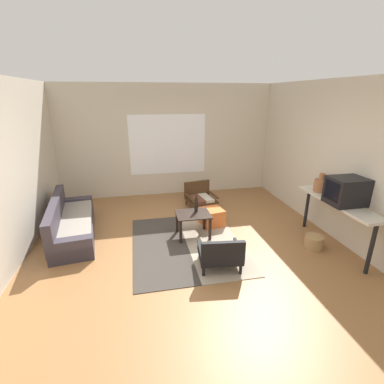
% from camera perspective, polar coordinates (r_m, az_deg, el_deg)
% --- Properties ---
extents(ground_plane, '(7.80, 7.80, 0.00)m').
position_cam_1_polar(ground_plane, '(4.62, 0.03, -12.49)').
color(ground_plane, olive).
extents(far_wall_with_window, '(5.60, 0.13, 2.70)m').
position_cam_1_polar(far_wall_with_window, '(7.03, -5.05, 10.36)').
color(far_wall_with_window, beige).
rests_on(far_wall_with_window, ground).
extents(side_wall_right, '(0.12, 6.60, 2.70)m').
position_cam_1_polar(side_wall_right, '(5.50, 27.77, 5.73)').
color(side_wall_right, beige).
rests_on(side_wall_right, ground).
extents(area_rug, '(1.83, 2.27, 0.01)m').
position_cam_1_polar(area_rug, '(4.88, -1.09, -10.52)').
color(area_rug, '#38332D').
rests_on(area_rug, ground).
extents(couch, '(0.92, 2.12, 0.67)m').
position_cam_1_polar(couch, '(5.55, -23.64, -5.94)').
color(couch, '#38333D').
rests_on(couch, ground).
extents(coffee_table, '(0.60, 0.50, 0.44)m').
position_cam_1_polar(coffee_table, '(4.98, 0.21, -5.42)').
color(coffee_table, black).
rests_on(coffee_table, ground).
extents(armchair_by_window, '(0.70, 0.68, 0.54)m').
position_cam_1_polar(armchair_by_window, '(6.39, 1.62, -0.81)').
color(armchair_by_window, '#472D19').
rests_on(armchair_by_window, ground).
extents(armchair_striped_foreground, '(0.68, 0.63, 0.54)m').
position_cam_1_polar(armchair_striped_foreground, '(4.16, 5.85, -12.36)').
color(armchair_striped_foreground, black).
rests_on(armchair_striped_foreground, ground).
extents(ottoman_orange, '(0.47, 0.47, 0.33)m').
position_cam_1_polar(ottoman_orange, '(5.49, 4.09, -5.14)').
color(ottoman_orange, '#D1662D').
rests_on(ottoman_orange, ground).
extents(console_shelf, '(0.39, 1.66, 0.83)m').
position_cam_1_polar(console_shelf, '(5.06, 27.63, -2.61)').
color(console_shelf, beige).
rests_on(console_shelf, ground).
extents(crt_television, '(0.53, 0.43, 0.42)m').
position_cam_1_polar(crt_television, '(4.87, 29.09, 0.18)').
color(crt_television, black).
rests_on(crt_television, console_shelf).
extents(clay_vase, '(0.24, 0.24, 0.32)m').
position_cam_1_polar(clay_vase, '(5.35, 24.91, 1.34)').
color(clay_vase, '#935B38').
rests_on(clay_vase, console_shelf).
extents(glass_bottle, '(0.06, 0.06, 0.31)m').
position_cam_1_polar(glass_bottle, '(4.98, 0.85, -2.58)').
color(glass_bottle, black).
rests_on(glass_bottle, coffee_table).
extents(wicker_basket, '(0.30, 0.30, 0.22)m').
position_cam_1_polar(wicker_basket, '(5.14, 23.69, -9.35)').
color(wicker_basket, '#9E7A4C').
rests_on(wicker_basket, ground).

